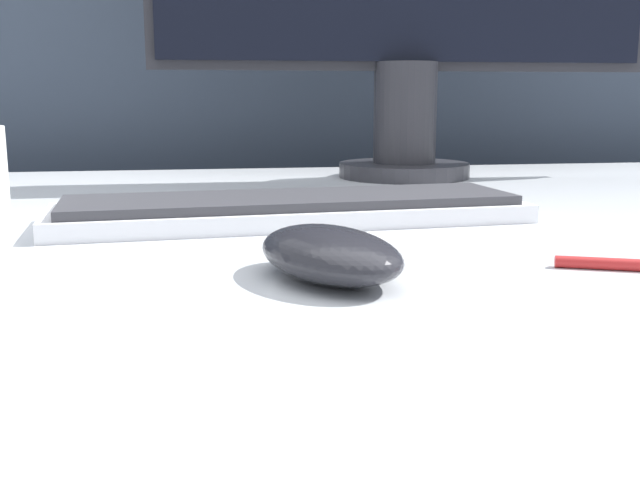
% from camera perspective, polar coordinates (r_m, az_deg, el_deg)
% --- Properties ---
extents(partition_panel, '(5.00, 0.03, 1.17)m').
position_cam_1_polar(partition_panel, '(1.33, -3.81, -0.78)').
color(partition_panel, '#333D4C').
rests_on(partition_panel, ground_plane).
extents(computer_mouse_near, '(0.11, 0.14, 0.03)m').
position_cam_1_polar(computer_mouse_near, '(0.46, 0.73, -1.05)').
color(computer_mouse_near, '#232328').
rests_on(computer_mouse_near, desk).
extents(keyboard, '(0.43, 0.15, 0.02)m').
position_cam_1_polar(keyboard, '(0.67, -2.20, 2.36)').
color(keyboard, white).
rests_on(keyboard, desk).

